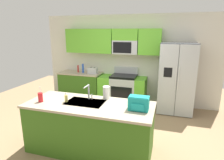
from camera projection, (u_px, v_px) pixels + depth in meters
ground_plane at (105, 135)px, 4.03m from camera, size 9.00×9.00×0.00m
kitchen_wall_unit at (123, 54)px, 5.64m from camera, size 5.20×0.43×2.60m
back_counter at (81, 86)px, 5.99m from camera, size 1.31×0.63×0.90m
range_oven at (122, 90)px, 5.62m from camera, size 1.36×0.61×1.10m
refrigerator at (176, 78)px, 5.01m from camera, size 0.90×0.76×1.85m
island_counter at (90, 127)px, 3.43m from camera, size 2.24×0.91×0.90m
toaster at (93, 71)px, 5.69m from camera, size 0.28×0.16×0.18m
pepper_mill at (78, 69)px, 5.87m from camera, size 0.05×0.05×0.22m
bottle_blue at (83, 68)px, 5.80m from camera, size 0.06×0.06×0.27m
sink_faucet at (88, 91)px, 3.48m from camera, size 0.08×0.21×0.28m
drink_cup_red at (40, 97)px, 3.39m from camera, size 0.08×0.08×0.29m
soap_dispenser at (66, 98)px, 3.39m from camera, size 0.06×0.06×0.17m
paper_towel_roll at (106, 93)px, 3.54m from camera, size 0.12×0.12×0.24m
backpack at (139, 103)px, 3.03m from camera, size 0.32×0.22×0.23m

